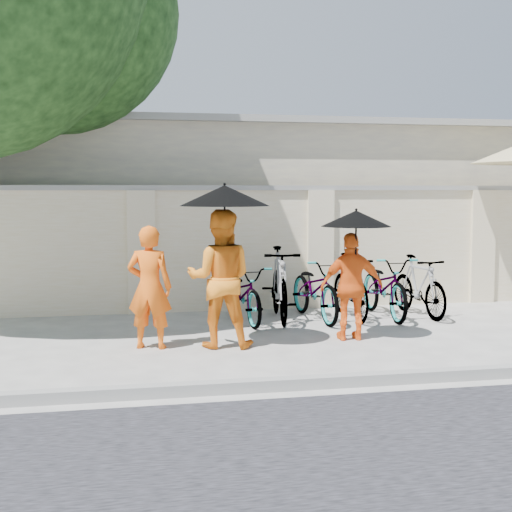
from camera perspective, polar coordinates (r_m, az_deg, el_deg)
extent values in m
plane|color=#B9B5AF|center=(8.90, -1.73, -7.75)|extent=(80.00, 80.00, 0.00)
cube|color=gray|center=(7.26, 0.57, -10.29)|extent=(40.00, 0.16, 0.12)
cube|color=beige|center=(12.04, 0.37, 0.52)|extent=(20.00, 0.30, 2.00)
cube|color=beige|center=(15.92, 1.10, 3.87)|extent=(14.00, 6.00, 3.20)
sphere|color=#356726|center=(12.50, -15.83, 18.50)|extent=(4.00, 4.00, 4.00)
imported|color=#FD6211|center=(9.11, -8.52, -2.48)|extent=(0.66, 0.53, 1.57)
imported|color=orange|center=(9.09, -2.89, -1.81)|extent=(0.98, 0.84, 1.77)
cylinder|color=black|center=(8.97, -2.52, 1.86)|extent=(0.02, 0.02, 0.94)
cone|color=black|center=(8.95, -2.53, 4.86)|extent=(1.13, 1.13, 0.26)
imported|color=orange|center=(9.61, 7.67, -2.43)|extent=(0.87, 0.43, 1.44)
cylinder|color=black|center=(9.49, 7.98, 0.53)|extent=(0.02, 0.02, 0.82)
cone|color=black|center=(9.46, 8.02, 2.99)|extent=(0.92, 0.92, 0.21)
imported|color=gray|center=(10.80, -1.00, -3.03)|extent=(0.79, 1.74, 0.88)
imported|color=gray|center=(10.93, 1.90, -2.27)|extent=(0.77, 1.94, 1.13)
imported|color=gray|center=(11.06, 4.79, -2.63)|extent=(0.80, 1.89, 0.97)
imported|color=gray|center=(11.23, 7.55, -2.42)|extent=(0.50, 1.68, 1.01)
imported|color=gray|center=(11.41, 10.29, -2.42)|extent=(0.69, 1.87, 0.98)
imported|color=gray|center=(11.62, 12.91, -2.36)|extent=(0.62, 1.65, 0.97)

